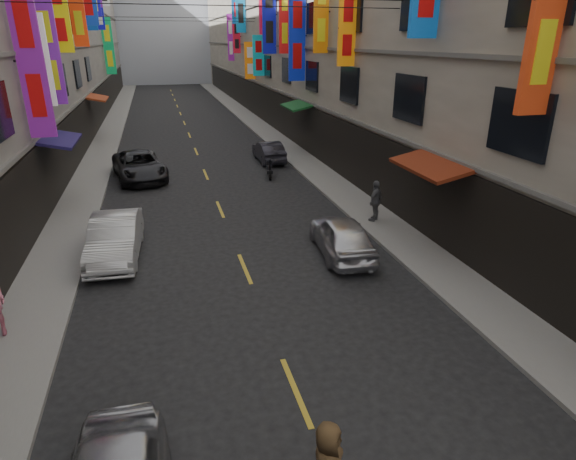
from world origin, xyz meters
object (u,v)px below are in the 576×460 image
car_right_mid (342,236)px  car_right_far (269,151)px  car_left_mid (115,238)px  car_left_far (139,166)px  pedestrian_rfar (376,201)px  scooter_far_right (269,169)px

car_right_mid → car_right_far: (0.60, 13.77, -0.06)m
car_left_mid → car_right_mid: bearing=-9.9°
car_left_mid → car_left_far: car_left_mid is taller
car_right_far → pedestrian_rfar: bearing=98.2°
car_left_mid → car_right_far: car_left_mid is taller
car_left_far → car_right_mid: (6.81, -11.74, -0.03)m
pedestrian_rfar → car_right_far: bearing=-122.1°
car_left_mid → pedestrian_rfar: (9.75, 0.74, 0.24)m
car_left_far → car_right_mid: car_left_far is taller
car_left_mid → car_right_far: size_ratio=1.15×
car_right_far → car_left_mid: bearing=55.8°
scooter_far_right → car_right_mid: car_right_mid is taller
car_left_far → pedestrian_rfar: bearing=-54.9°
car_left_mid → car_right_far: bearing=59.5°
car_right_far → scooter_far_right: bearing=77.2°
scooter_far_right → car_left_far: 6.82m
car_right_far → car_right_mid: bearing=86.9°
car_right_mid → pedestrian_rfar: 3.41m
car_right_mid → pedestrian_rfar: size_ratio=2.40×
pedestrian_rfar → car_right_mid: bearing=5.3°
car_right_mid → pedestrian_rfar: bearing=-128.9°
car_right_mid → car_right_far: 13.78m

